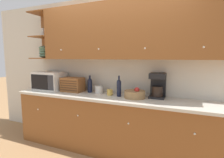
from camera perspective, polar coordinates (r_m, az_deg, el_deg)
ground_plane at (r=3.41m, az=1.47°, el=-20.02°), size 24.00×24.00×0.00m
wall_back at (r=3.07m, az=1.75°, el=2.35°), size 5.73×0.06×2.60m
counter_unit at (r=2.97m, az=-0.71°, el=-14.37°), size 3.35×0.62×0.94m
backsplash_panel at (r=3.04m, az=1.50°, el=0.99°), size 3.33×0.01×0.59m
upper_cabinets at (r=2.83m, az=3.39°, el=15.26°), size 3.33×0.39×0.87m
microwave at (r=3.55m, az=-19.70°, el=-0.56°), size 0.56×0.40×0.34m
bread_box at (r=3.24m, az=-12.75°, el=-1.80°), size 0.38×0.25×0.25m
second_wine_bottle at (r=3.11m, az=-7.24°, el=-1.84°), size 0.08×0.08×0.30m
storage_canister at (r=3.02m, az=-4.29°, el=-3.36°), size 0.14×0.14×0.14m
mug at (r=2.87m, az=-0.74°, el=-4.34°), size 0.10×0.09×0.10m
wine_bottle at (r=2.77m, az=2.27°, el=-2.69°), size 0.07×0.07×0.33m
fruit_basket at (r=2.70m, az=7.45°, el=-4.92°), size 0.32×0.32×0.17m
coffee_maker at (r=2.77m, az=14.67°, el=-1.99°), size 0.23×0.22×0.38m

